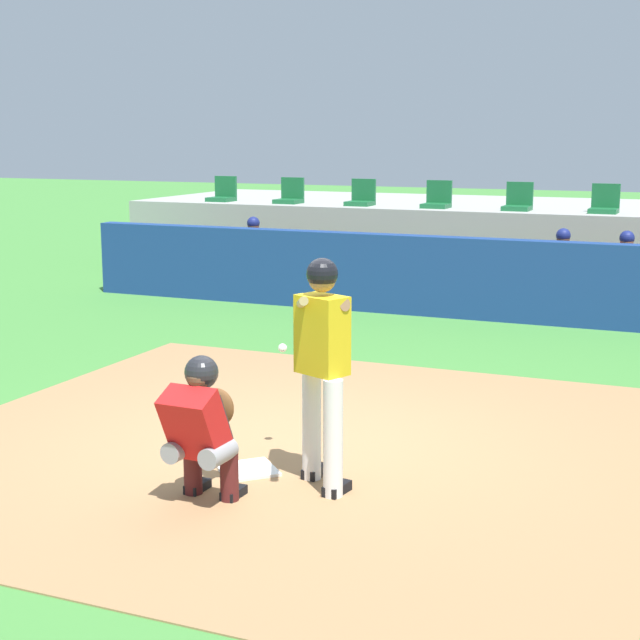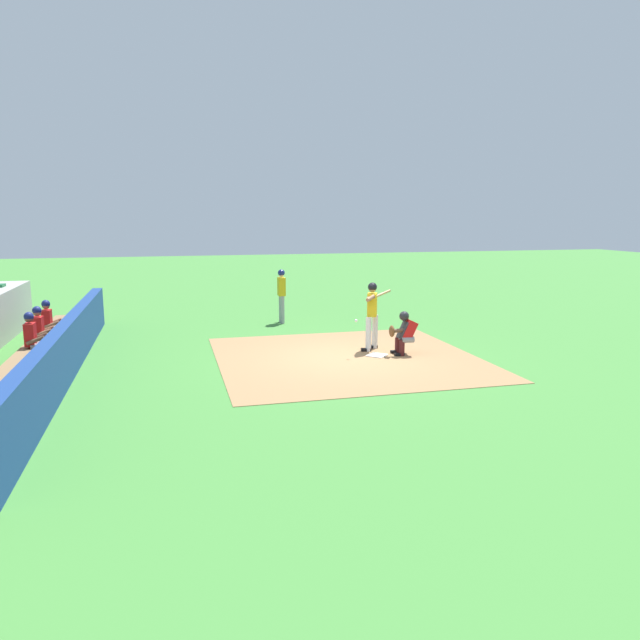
{
  "view_description": "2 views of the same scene",
  "coord_description": "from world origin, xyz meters",
  "px_view_note": "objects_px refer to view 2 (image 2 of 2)",
  "views": [
    {
      "loc": [
        3.53,
        -7.55,
        2.72
      ],
      "look_at": [
        0.0,
        0.7,
        1.0
      ],
      "focal_mm": 55.01,
      "sensor_mm": 36.0,
      "label": 1
    },
    {
      "loc": [
        -13.9,
        4.27,
        3.53
      ],
      "look_at": [
        0.0,
        0.7,
        1.0
      ],
      "focal_mm": 33.42,
      "sensor_mm": 36.0,
      "label": 2
    }
  ],
  "objects_px": {
    "dugout_player_2": "(44,331)",
    "dugout_player_3": "(52,323)",
    "dugout_player_1": "(36,338)",
    "batter_at_plate": "(372,312)",
    "home_plate": "(377,355)",
    "catcher_crouched": "(404,331)",
    "on_deck_batter": "(282,293)"
  },
  "relations": [
    {
      "from": "dugout_player_1",
      "to": "on_deck_batter",
      "type": "bearing_deg",
      "value": -58.12
    },
    {
      "from": "dugout_player_2",
      "to": "dugout_player_3",
      "type": "relative_size",
      "value": 1.0
    },
    {
      "from": "catcher_crouched",
      "to": "dugout_player_1",
      "type": "relative_size",
      "value": 1.25
    },
    {
      "from": "catcher_crouched",
      "to": "dugout_player_3",
      "type": "height_order",
      "value": "dugout_player_3"
    },
    {
      "from": "home_plate",
      "to": "catcher_crouched",
      "type": "xyz_separation_m",
      "value": [
        -0.0,
        -0.7,
        0.59
      ]
    },
    {
      "from": "batter_at_plate",
      "to": "on_deck_batter",
      "type": "bearing_deg",
      "value": 18.72
    },
    {
      "from": "on_deck_batter",
      "to": "dugout_player_2",
      "type": "xyz_separation_m",
      "value": [
        -3.23,
        6.69,
        -0.35
      ]
    },
    {
      "from": "dugout_player_1",
      "to": "batter_at_plate",
      "type": "bearing_deg",
      "value": -92.86
    },
    {
      "from": "home_plate",
      "to": "on_deck_batter",
      "type": "xyz_separation_m",
      "value": [
        5.26,
        1.46,
        1.0
      ]
    },
    {
      "from": "dugout_player_1",
      "to": "dugout_player_3",
      "type": "height_order",
      "value": "same"
    },
    {
      "from": "dugout_player_1",
      "to": "dugout_player_3",
      "type": "bearing_deg",
      "value": 0.0
    },
    {
      "from": "batter_at_plate",
      "to": "dugout_player_3",
      "type": "xyz_separation_m",
      "value": [
        2.49,
        8.23,
        -0.36
      ]
    },
    {
      "from": "catcher_crouched",
      "to": "dugout_player_1",
      "type": "xyz_separation_m",
      "value": [
        1.1,
        8.85,
        0.06
      ]
    },
    {
      "from": "home_plate",
      "to": "dugout_player_1",
      "type": "height_order",
      "value": "dugout_player_1"
    },
    {
      "from": "home_plate",
      "to": "dugout_player_3",
      "type": "height_order",
      "value": "dugout_player_3"
    },
    {
      "from": "dugout_player_2",
      "to": "dugout_player_1",
      "type": "bearing_deg",
      "value": 180.0
    },
    {
      "from": "home_plate",
      "to": "dugout_player_1",
      "type": "distance_m",
      "value": 8.24
    },
    {
      "from": "batter_at_plate",
      "to": "dugout_player_3",
      "type": "bearing_deg",
      "value": 73.15
    },
    {
      "from": "dugout_player_1",
      "to": "dugout_player_3",
      "type": "distance_m",
      "value": 2.08
    },
    {
      "from": "dugout_player_3",
      "to": "dugout_player_2",
      "type": "bearing_deg",
      "value": 180.0
    },
    {
      "from": "batter_at_plate",
      "to": "catcher_crouched",
      "type": "height_order",
      "value": "batter_at_plate"
    },
    {
      "from": "catcher_crouched",
      "to": "dugout_player_3",
      "type": "xyz_separation_m",
      "value": [
        3.18,
        8.85,
        0.06
      ]
    },
    {
      "from": "home_plate",
      "to": "dugout_player_2",
      "type": "distance_m",
      "value": 8.42
    },
    {
      "from": "batter_at_plate",
      "to": "dugout_player_3",
      "type": "height_order",
      "value": "batter_at_plate"
    },
    {
      "from": "home_plate",
      "to": "catcher_crouched",
      "type": "distance_m",
      "value": 0.92
    },
    {
      "from": "dugout_player_2",
      "to": "batter_at_plate",
      "type": "bearing_deg",
      "value": -99.22
    },
    {
      "from": "on_deck_batter",
      "to": "home_plate",
      "type": "bearing_deg",
      "value": -164.5
    },
    {
      "from": "on_deck_batter",
      "to": "dugout_player_3",
      "type": "xyz_separation_m",
      "value": [
        -2.08,
        6.69,
        -0.35
      ]
    },
    {
      "from": "home_plate",
      "to": "dugout_player_1",
      "type": "bearing_deg",
      "value": 82.29
    },
    {
      "from": "home_plate",
      "to": "batter_at_plate",
      "type": "distance_m",
      "value": 1.23
    },
    {
      "from": "on_deck_batter",
      "to": "dugout_player_3",
      "type": "bearing_deg",
      "value": 107.25
    },
    {
      "from": "batter_at_plate",
      "to": "dugout_player_1",
      "type": "xyz_separation_m",
      "value": [
        0.41,
        8.23,
        -0.36
      ]
    }
  ]
}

